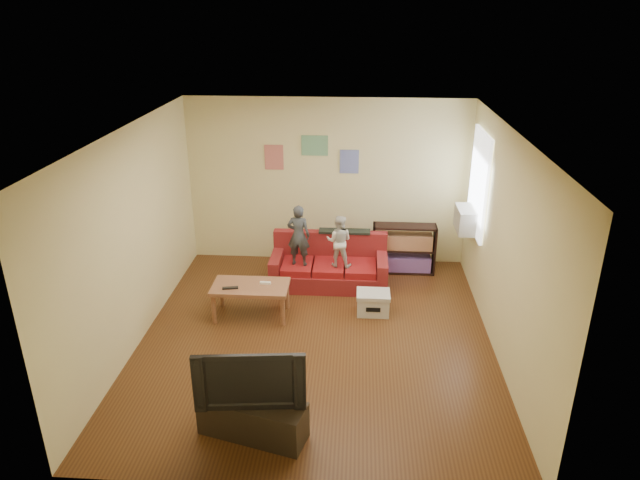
# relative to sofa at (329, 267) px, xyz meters

# --- Properties ---
(room_shell) EXTENTS (4.52, 5.02, 2.72)m
(room_shell) POSITION_rel_sofa_xyz_m (-0.09, -1.61, 1.09)
(room_shell) COLOR #5B3317
(room_shell) RESTS_ON ground
(sofa) EXTENTS (1.76, 0.81, 0.78)m
(sofa) POSITION_rel_sofa_xyz_m (0.00, 0.00, 0.00)
(sofa) COLOR maroon
(sofa) RESTS_ON ground
(child_a) EXTENTS (0.37, 0.27, 0.94)m
(child_a) POSITION_rel_sofa_xyz_m (-0.45, -0.16, 0.58)
(child_a) COLOR #373C41
(child_a) RESTS_ON sofa
(child_b) EXTENTS (0.43, 0.35, 0.80)m
(child_b) POSITION_rel_sofa_xyz_m (0.15, -0.16, 0.51)
(child_b) COLOR silver
(child_b) RESTS_ON sofa
(coffee_table) EXTENTS (1.04, 0.57, 0.47)m
(coffee_table) POSITION_rel_sofa_xyz_m (-1.02, -1.08, 0.14)
(coffee_table) COLOR #9A6142
(coffee_table) RESTS_ON ground
(remote) EXTENTS (0.22, 0.09, 0.02)m
(remote) POSITION_rel_sofa_xyz_m (-1.27, -1.20, 0.22)
(remote) COLOR black
(remote) RESTS_ON coffee_table
(game_controller) EXTENTS (0.15, 0.05, 0.03)m
(game_controller) POSITION_rel_sofa_xyz_m (-0.82, -1.03, 0.22)
(game_controller) COLOR white
(game_controller) RESTS_ON coffee_table
(bookshelf) EXTENTS (0.99, 0.30, 0.80)m
(bookshelf) POSITION_rel_sofa_xyz_m (1.16, 0.48, 0.09)
(bookshelf) COLOR black
(bookshelf) RESTS_ON ground
(window) EXTENTS (0.04, 1.08, 1.48)m
(window) POSITION_rel_sofa_xyz_m (2.13, 0.04, 1.38)
(window) COLOR white
(window) RESTS_ON room_shell
(ac_unit) EXTENTS (0.28, 0.55, 0.35)m
(ac_unit) POSITION_rel_sofa_xyz_m (2.01, 0.04, 0.82)
(ac_unit) COLOR #B7B2A3
(ac_unit) RESTS_ON window
(artwork_left) EXTENTS (0.30, 0.01, 0.40)m
(artwork_left) POSITION_rel_sofa_xyz_m (-0.94, 0.88, 1.49)
(artwork_left) COLOR #D87266
(artwork_left) RESTS_ON room_shell
(artwork_center) EXTENTS (0.42, 0.01, 0.32)m
(artwork_center) POSITION_rel_sofa_xyz_m (-0.29, 0.88, 1.69)
(artwork_center) COLOR #72B27F
(artwork_center) RESTS_ON room_shell
(artwork_right) EXTENTS (0.30, 0.01, 0.38)m
(artwork_right) POSITION_rel_sofa_xyz_m (0.26, 0.88, 1.44)
(artwork_right) COLOR #727FCC
(artwork_right) RESTS_ON room_shell
(file_box) EXTENTS (0.46, 0.35, 0.32)m
(file_box) POSITION_rel_sofa_xyz_m (0.66, -0.90, -0.10)
(file_box) COLOR silver
(file_box) RESTS_ON ground
(tv_stand) EXTENTS (1.14, 0.63, 0.40)m
(tv_stand) POSITION_rel_sofa_xyz_m (-0.58, -3.43, -0.06)
(tv_stand) COLOR #2F271D
(tv_stand) RESTS_ON ground
(television) EXTENTS (1.08, 0.25, 0.62)m
(television) POSITION_rel_sofa_xyz_m (-0.58, -3.43, 0.45)
(television) COLOR black
(television) RESTS_ON tv_stand
(tissue) EXTENTS (0.12, 0.12, 0.10)m
(tissue) POSITION_rel_sofa_xyz_m (0.76, -0.63, -0.21)
(tissue) COLOR white
(tissue) RESTS_ON ground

